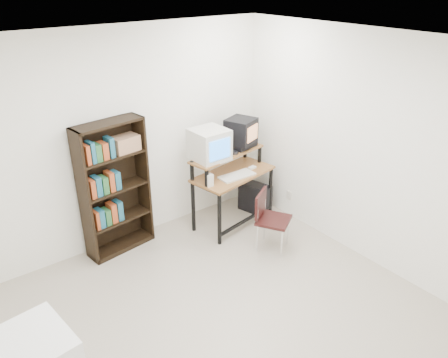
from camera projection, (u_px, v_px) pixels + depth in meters
floor at (226, 325)px, 4.23m from camera, size 4.00×4.00×0.01m
ceiling at (227, 48)px, 3.10m from camera, size 4.00×4.00×0.01m
back_wall at (122, 141)px, 5.09m from camera, size 4.00×0.01×2.60m
right_wall at (371, 153)px, 4.76m from camera, size 0.01×4.00×2.60m
computer_desk at (232, 177)px, 5.68m from camera, size 1.17×0.72×0.98m
crt_monitor at (209, 145)px, 5.36m from camera, size 0.42×0.43×0.39m
vcr at (242, 145)px, 5.78m from camera, size 0.40×0.33×0.08m
crt_tv at (241, 131)px, 5.67m from camera, size 0.44×0.44×0.32m
cd_spindle at (234, 153)px, 5.58m from camera, size 0.12×0.12×0.05m
keyboard at (237, 176)px, 5.54m from camera, size 0.47×0.22×0.03m
mousepad at (251, 169)px, 5.77m from camera, size 0.24×0.21×0.01m
mouse at (252, 168)px, 5.76m from camera, size 0.11×0.07×0.03m
desk_speaker at (209, 181)px, 5.27m from camera, size 0.08×0.08×0.17m
pc_tower at (255, 198)px, 6.14m from camera, size 0.31×0.49×0.42m
school_chair at (269, 215)px, 5.22m from camera, size 0.51×0.51×0.74m
bookshelf at (113, 186)px, 5.07m from camera, size 0.84×0.37×1.62m
wall_outlet at (289, 195)px, 6.01m from camera, size 0.02×0.08×0.12m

